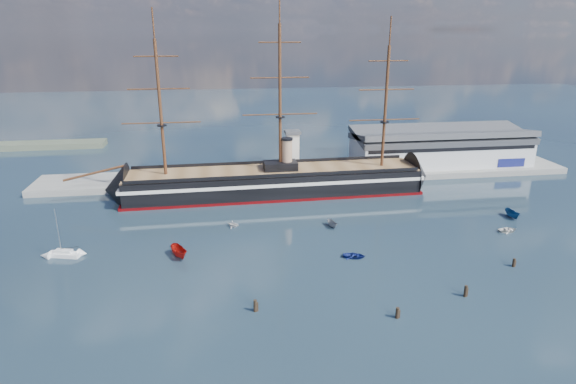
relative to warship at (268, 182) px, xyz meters
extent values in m
plane|color=#182633|center=(6.42, -20.00, -4.04)|extent=(600.00, 600.00, 0.00)
cube|color=slate|center=(16.42, 16.00, -4.04)|extent=(180.00, 18.00, 2.00)
cube|color=#B7BABC|center=(64.42, 20.00, 2.96)|extent=(62.00, 20.00, 10.00)
cube|color=#3F4247|center=(64.42, 20.00, 8.56)|extent=(63.00, 21.00, 2.00)
cube|color=silver|center=(9.42, 13.00, 4.96)|extent=(4.00, 4.00, 14.00)
cube|color=#3F4247|center=(9.42, 13.00, 12.46)|extent=(5.00, 5.00, 1.00)
cube|color=black|center=(1.73, 0.00, -0.04)|extent=(88.30, 17.72, 7.00)
cube|color=silver|center=(1.73, 0.00, 1.16)|extent=(90.30, 17.99, 1.00)
cube|color=#470306|center=(1.73, 0.00, -3.69)|extent=(90.30, 17.95, 0.90)
cone|color=black|center=(-44.77, 0.00, -0.34)|extent=(14.30, 15.95, 15.68)
cone|color=black|center=(48.23, 0.00, -0.34)|extent=(11.30, 15.89, 15.68)
cube|color=brown|center=(1.73, 0.00, 3.56)|extent=(88.27, 16.44, 0.40)
cube|color=black|center=(3.73, 0.00, 4.96)|extent=(10.12, 6.19, 2.50)
cylinder|color=tan|center=(5.73, 0.00, 8.46)|extent=(3.20, 3.20, 9.00)
cylinder|color=#381E0F|center=(-50.27, 0.00, 4.96)|extent=(17.76, 1.05, 4.43)
cylinder|color=#381E0F|center=(-30.27, 0.00, 22.76)|extent=(0.90, 0.90, 38.00)
cylinder|color=#381E0F|center=(3.73, 0.00, 24.76)|extent=(0.90, 0.90, 42.00)
cylinder|color=#381E0F|center=(35.73, 0.00, 21.76)|extent=(0.90, 0.90, 36.00)
cube|color=silver|center=(-49.78, -36.03, -3.56)|extent=(7.44, 3.90, 0.95)
cube|color=silver|center=(-49.78, -36.03, -2.80)|extent=(4.08, 2.47, 0.76)
cylinder|color=#B2B2B7|center=(-50.26, -36.03, 2.15)|extent=(0.15, 0.15, 10.48)
imported|color=#960F0B|center=(-24.23, -40.17, -4.04)|extent=(8.15, 5.72, 3.07)
imported|color=navy|center=(14.22, -46.00, -4.04)|extent=(2.10, 3.29, 1.43)
imported|color=slate|center=(13.43, -28.28, -4.04)|extent=(5.54, 2.97, 2.10)
imported|color=silver|center=(-11.77, -24.50, -4.04)|extent=(4.76, 5.53, 1.89)
imported|color=silver|center=(56.42, -37.46, -4.04)|extent=(1.45, 3.14, 1.43)
imported|color=navy|center=(62.84, -28.98, -4.04)|extent=(6.61, 2.42, 2.64)
cylinder|color=black|center=(-9.25, -64.28, -4.04)|extent=(0.64, 0.64, 3.03)
cylinder|color=black|center=(15.26, -70.00, -4.04)|extent=(0.64, 0.64, 2.80)
cylinder|color=black|center=(30.63, -64.95, -4.04)|extent=(0.64, 0.64, 3.03)
cylinder|color=black|center=(46.84, -55.03, -4.04)|extent=(0.64, 0.64, 2.59)
camera|label=1|loc=(-14.27, -139.43, 44.10)|focal=30.00mm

